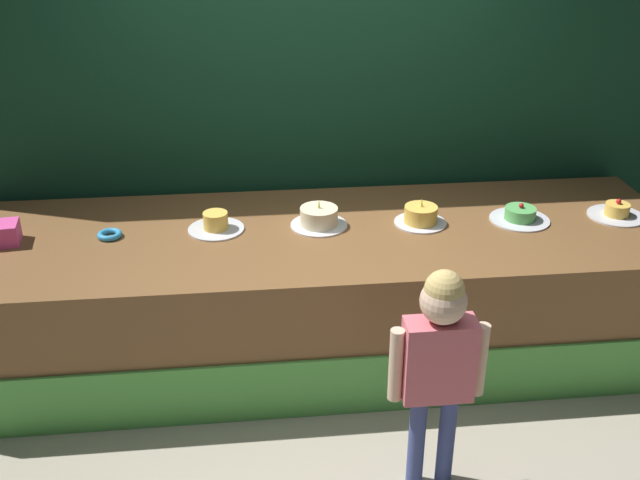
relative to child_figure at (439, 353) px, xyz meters
name	(u,v)px	position (x,y,z in m)	size (l,w,h in m)	color
ground_plane	(333,413)	(-0.40, 0.55, -0.75)	(12.00, 12.00, 0.00)	#ADA38E
stage_platform	(320,291)	(-0.40, 1.18, -0.35)	(4.22, 1.30, 0.80)	brown
curtain_backdrop	(308,101)	(-0.40, 1.93, 0.61)	(4.91, 0.08, 2.72)	#113823
child_figure	(439,353)	(0.00, 0.00, 0.00)	(0.45, 0.20, 1.16)	#3F4C8C
donut	(110,235)	(-1.59, 1.23, 0.07)	(0.14, 0.14, 0.03)	#3399D8
cake_far_left	(216,223)	(-1.00, 1.27, 0.09)	(0.33, 0.33, 0.11)	silver
cake_left	(319,218)	(-0.40, 1.26, 0.10)	(0.33, 0.33, 0.16)	white
cake_center	(421,216)	(0.20, 1.23, 0.10)	(0.31, 0.31, 0.16)	silver
cake_right	(520,215)	(0.79, 1.21, 0.08)	(0.35, 0.35, 0.11)	silver
cake_far_right	(617,212)	(1.39, 1.20, 0.08)	(0.34, 0.34, 0.11)	silver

